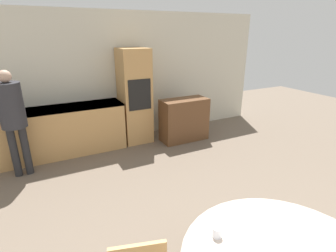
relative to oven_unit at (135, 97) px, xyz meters
name	(u,v)px	position (x,y,z in m)	size (l,w,h in m)	color
wall_back	(112,78)	(-0.36, 0.34, 0.35)	(7.12, 0.05, 2.60)	beige
kitchen_counter	(48,133)	(-1.70, -0.01, -0.49)	(2.74, 0.60, 0.91)	tan
oven_unit	(135,97)	(0.00, 0.00, 0.00)	(0.57, 0.59, 1.90)	tan
sideboard	(184,120)	(0.92, -0.44, -0.51)	(0.99, 0.45, 0.89)	brown
person_standing	(12,113)	(-2.14, -0.53, 0.09)	(0.36, 0.36, 1.68)	#262628
cup	(217,232)	(-0.74, -3.72, -0.17)	(0.07, 0.07, 0.08)	silver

